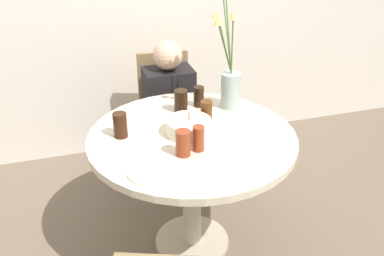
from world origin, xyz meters
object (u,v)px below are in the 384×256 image
at_px(birthday_cake, 189,127).
at_px(side_plate, 149,173).
at_px(flower_vase, 229,77).
at_px(drink_glass_3, 199,97).
at_px(drink_glass_1, 198,138).
at_px(drink_glass_4, 206,111).
at_px(person_woman, 169,117).
at_px(drink_glass_0, 181,101).
at_px(drink_glass_5, 183,143).
at_px(drink_glass_2, 120,125).
at_px(chair_far_back, 166,106).

height_order(birthday_cake, side_plate, birthday_cake).
relative_size(flower_vase, drink_glass_3, 5.93).
distance_m(drink_glass_1, drink_glass_4, 0.32).
xyz_separation_m(flower_vase, person_woman, (-0.25, 0.50, -0.47)).
bearing_deg(drink_glass_0, drink_glass_5, -104.44).
distance_m(drink_glass_4, person_woman, 0.74).
bearing_deg(drink_glass_4, flower_vase, 37.86).
distance_m(drink_glass_4, drink_glass_5, 0.38).
distance_m(drink_glass_2, drink_glass_5, 0.39).
bearing_deg(person_woman, drink_glass_3, -79.45).
bearing_deg(birthday_cake, drink_glass_2, 167.90).
bearing_deg(drink_glass_1, drink_glass_2, 144.11).
bearing_deg(drink_glass_0, birthday_cake, -96.66).
xyz_separation_m(chair_far_back, drink_glass_5, (-0.18, -1.12, 0.33)).
height_order(drink_glass_0, drink_glass_5, drink_glass_0).
relative_size(drink_glass_1, drink_glass_2, 0.98).
distance_m(flower_vase, drink_glass_0, 0.32).
bearing_deg(drink_glass_3, birthday_cake, -116.30).
bearing_deg(drink_glass_2, drink_glass_3, 25.16).
distance_m(side_plate, drink_glass_0, 0.67).
bearing_deg(side_plate, chair_far_back, 72.98).
bearing_deg(birthday_cake, chair_far_back, 84.44).
xyz_separation_m(flower_vase, drink_glass_5, (-0.42, -0.46, -0.13)).
bearing_deg(chair_far_back, drink_glass_1, -90.15).
bearing_deg(drink_glass_0, side_plate, -118.49).
bearing_deg(drink_glass_3, drink_glass_4, -96.06).
distance_m(drink_glass_5, person_woman, 1.03).
bearing_deg(drink_glass_2, person_woman, 57.48).
xyz_separation_m(chair_far_back, side_plate, (-0.38, -1.23, 0.27)).
distance_m(birthday_cake, drink_glass_3, 0.36).
bearing_deg(chair_far_back, drink_glass_4, -82.02).
relative_size(drink_glass_3, drink_glass_5, 0.94).
bearing_deg(drink_glass_1, drink_glass_4, 64.09).
bearing_deg(drink_glass_0, chair_far_back, 84.92).
distance_m(drink_glass_1, drink_glass_5, 0.09).
relative_size(drink_glass_1, person_woman, 0.13).
height_order(drink_glass_0, drink_glass_4, drink_glass_0).
bearing_deg(person_woman, drink_glass_5, -99.86).
xyz_separation_m(drink_glass_1, drink_glass_3, (0.16, 0.50, -0.00)).
relative_size(drink_glass_4, person_woman, 0.12).
relative_size(birthday_cake, flower_vase, 0.33).
distance_m(drink_glass_0, drink_glass_4, 0.20).
distance_m(birthday_cake, person_woman, 0.82).
distance_m(flower_vase, person_woman, 0.73).
relative_size(drink_glass_0, drink_glass_1, 1.02).
height_order(drink_glass_2, drink_glass_3, drink_glass_2).
bearing_deg(birthday_cake, drink_glass_3, 63.70).
bearing_deg(birthday_cake, drink_glass_1, -91.33).
bearing_deg(drink_glass_1, drink_glass_5, -166.15).
bearing_deg(drink_glass_5, drink_glass_0, 75.56).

